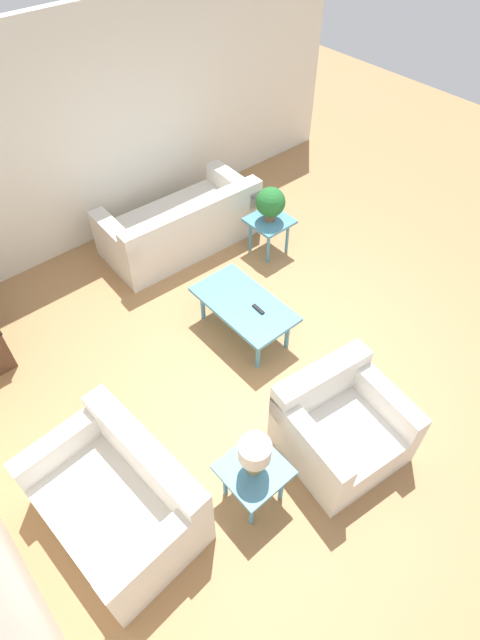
% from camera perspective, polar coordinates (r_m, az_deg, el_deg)
% --- Properties ---
extents(ground_plane, '(14.00, 14.00, 0.00)m').
position_cam_1_polar(ground_plane, '(5.41, 4.39, -3.48)').
color(ground_plane, '#A87A4C').
extents(wall_right, '(0.12, 7.20, 2.70)m').
position_cam_1_polar(wall_right, '(6.57, -14.90, 20.43)').
color(wall_right, silver).
rests_on(wall_right, ground_plane).
extents(sofa, '(1.03, 2.00, 0.77)m').
position_cam_1_polar(sofa, '(6.55, -6.67, 10.62)').
color(sofa, silver).
rests_on(sofa, ground_plane).
extents(armchair, '(1.03, 1.07, 0.81)m').
position_cam_1_polar(armchair, '(4.57, 11.27, -11.82)').
color(armchair, silver).
rests_on(armchair, ground_plane).
extents(loveseat, '(1.40, 1.01, 0.81)m').
position_cam_1_polar(loveseat, '(4.31, -13.55, -19.27)').
color(loveseat, silver).
rests_on(loveseat, ground_plane).
extents(coffee_table, '(1.13, 0.62, 0.46)m').
position_cam_1_polar(coffee_table, '(5.27, 0.45, 1.62)').
color(coffee_table, teal).
rests_on(coffee_table, ground_plane).
extents(side_table_plant, '(0.50, 0.50, 0.49)m').
position_cam_1_polar(side_table_plant, '(6.34, 3.38, 10.82)').
color(side_table_plant, teal).
rests_on(side_table_plant, ground_plane).
extents(side_table_lamp, '(0.50, 0.50, 0.49)m').
position_cam_1_polar(side_table_lamp, '(4.19, 1.58, -17.11)').
color(side_table_lamp, teal).
rests_on(side_table_lamp, ground_plane).
extents(potted_plant, '(0.36, 0.36, 0.43)m').
position_cam_1_polar(potted_plant, '(6.15, 3.51, 13.25)').
color(potted_plant, brown).
rests_on(potted_plant, side_table_plant).
extents(table_lamp, '(0.25, 0.25, 0.38)m').
position_cam_1_polar(table_lamp, '(3.89, 1.68, -15.01)').
color(table_lamp, '#997F4C').
rests_on(table_lamp, side_table_lamp).
extents(remote_control, '(0.16, 0.05, 0.02)m').
position_cam_1_polar(remote_control, '(5.16, 2.11, 1.24)').
color(remote_control, black).
rests_on(remote_control, coffee_table).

